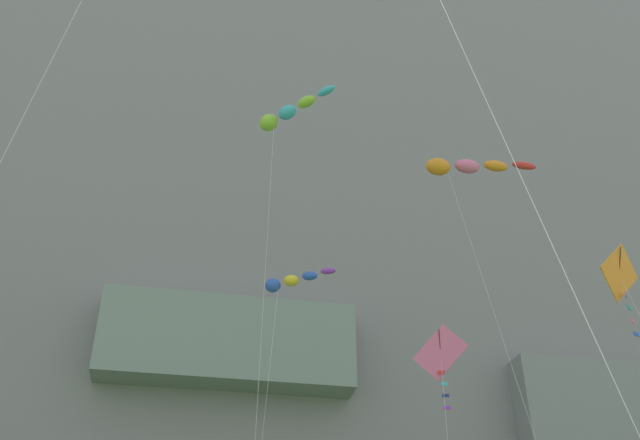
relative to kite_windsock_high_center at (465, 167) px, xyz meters
The scene contains 6 objects.
cliff_face 32.14m from the kite_windsock_high_center, 109.13° to the left, with size 180.00×31.95×69.95m.
kite_windsock_high_center is the anchor object (origin of this frame).
kite_windsock_low_center 10.16m from the kite_windsock_high_center, 151.05° to the left, with size 4.19×3.56×20.42m.
kite_diamond_low_left 10.49m from the kite_windsock_high_center, 57.91° to the right, with size 2.68×4.09×17.82m.
kite_diamond_low_right 9.99m from the kite_windsock_high_center, 165.33° to the left, with size 3.27×5.69×16.50m.
kite_windsock_far_right 9.66m from the kite_windsock_high_center, 164.99° to the left, with size 3.73×6.74×29.19m.
Camera 1 is at (-2.35, 3.08, 3.51)m, focal length 41.05 mm.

